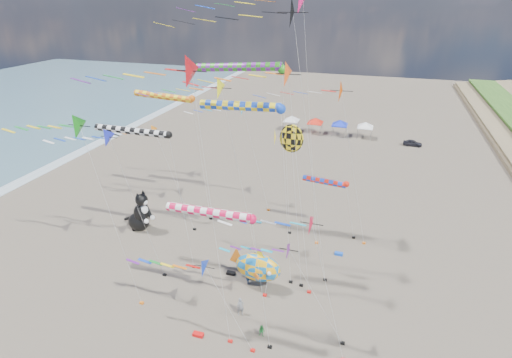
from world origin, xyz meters
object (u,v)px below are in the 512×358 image
object	(u,v)px
fish_inflatable	(257,267)
person_adult	(240,307)
child_green	(262,331)
child_blue	(248,279)
cat_inflatable	(139,210)
parked_car	(413,143)

from	to	relation	value
fish_inflatable	person_adult	bearing A→B (deg)	-94.80
person_adult	child_green	xyz separation A→B (m)	(2.56, -1.86, -0.31)
child_blue	cat_inflatable	bearing A→B (deg)	96.71
cat_inflatable	child_blue	xyz separation A→B (m)	(15.73, -5.74, -2.15)
fish_inflatable	child_blue	distance (m)	2.15
fish_inflatable	child_blue	world-z (taller)	fish_inflatable
fish_inflatable	child_blue	size ratio (longest dim) A/B	5.73
fish_inflatable	parked_car	xyz separation A→B (m)	(16.10, 47.54, -1.82)
child_green	cat_inflatable	bearing A→B (deg)	146.66
child_green	parked_car	bearing A→B (deg)	73.98
child_green	fish_inflatable	bearing A→B (deg)	109.36
child_green	parked_car	distance (m)	55.16
person_adult	child_blue	distance (m)	4.28
person_adult	parked_car	world-z (taller)	person_adult
cat_inflatable	child_green	world-z (taller)	cat_inflatable
fish_inflatable	parked_car	size ratio (longest dim) A/B	1.76
fish_inflatable	parked_car	bearing A→B (deg)	71.29
child_green	child_blue	world-z (taller)	child_green
cat_inflatable	person_adult	xyz separation A→B (m)	(16.43, -9.95, -1.78)
cat_inflatable	child_blue	distance (m)	16.88
child_blue	parked_car	world-z (taller)	parked_car
child_green	child_blue	bearing A→B (deg)	116.76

